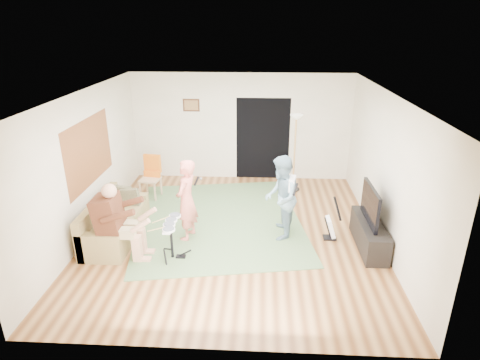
# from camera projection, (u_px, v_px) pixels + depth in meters

# --- Properties ---
(floor) EXTENTS (6.00, 6.00, 0.00)m
(floor) POSITION_uv_depth(u_px,v_px,m) (233.00, 233.00, 7.84)
(floor) COLOR brown
(floor) RESTS_ON ground
(walls) EXTENTS (5.50, 6.00, 2.70)m
(walls) POSITION_uv_depth(u_px,v_px,m) (233.00, 168.00, 7.34)
(walls) COLOR silver
(walls) RESTS_ON floor
(ceiling) EXTENTS (6.00, 6.00, 0.00)m
(ceiling) POSITION_uv_depth(u_px,v_px,m) (232.00, 94.00, 6.83)
(ceiling) COLOR white
(ceiling) RESTS_ON walls
(window_blinds) EXTENTS (0.00, 2.05, 2.05)m
(window_blinds) POSITION_uv_depth(u_px,v_px,m) (89.00, 152.00, 7.58)
(window_blinds) COLOR #94542D
(window_blinds) RESTS_ON walls
(doorway) EXTENTS (2.10, 0.00, 2.10)m
(doorway) POSITION_uv_depth(u_px,v_px,m) (263.00, 139.00, 10.19)
(doorway) COLOR black
(doorway) RESTS_ON walls
(picture_frame) EXTENTS (0.42, 0.03, 0.32)m
(picture_frame) POSITION_uv_depth(u_px,v_px,m) (191.00, 105.00, 9.97)
(picture_frame) COLOR #3F2314
(picture_frame) RESTS_ON walls
(area_rug) EXTENTS (3.87, 4.38, 0.02)m
(area_rug) POSITION_uv_depth(u_px,v_px,m) (219.00, 220.00, 8.32)
(area_rug) COLOR #4D6C41
(area_rug) RESTS_ON floor
(sofa) EXTENTS (0.77, 1.88, 0.76)m
(sofa) POSITION_uv_depth(u_px,v_px,m) (112.00, 225.00, 7.59)
(sofa) COLOR olive
(sofa) RESTS_ON floor
(drummer) EXTENTS (0.89, 0.50, 1.37)m
(drummer) POSITION_uv_depth(u_px,v_px,m) (121.00, 229.00, 6.86)
(drummer) COLOR #512716
(drummer) RESTS_ON sofa
(drum_kit) EXTENTS (0.39, 0.71, 0.73)m
(drum_kit) POSITION_uv_depth(u_px,v_px,m) (172.00, 242.00, 6.90)
(drum_kit) COLOR black
(drum_kit) RESTS_ON floor
(singer) EXTENTS (0.49, 0.64, 1.56)m
(singer) POSITION_uv_depth(u_px,v_px,m) (187.00, 200.00, 7.38)
(singer) COLOR #D5695C
(singer) RESTS_ON floor
(microphone) EXTENTS (0.06, 0.06, 0.24)m
(microphone) POSITION_uv_depth(u_px,v_px,m) (196.00, 181.00, 7.23)
(microphone) COLOR black
(microphone) RESTS_ON singer
(guitarist) EXTENTS (0.67, 0.82, 1.60)m
(guitarist) POSITION_uv_depth(u_px,v_px,m) (281.00, 198.00, 7.43)
(guitarist) COLOR #6C8D9E
(guitarist) RESTS_ON floor
(guitar_held) EXTENTS (0.24, 0.61, 0.26)m
(guitar_held) POSITION_uv_depth(u_px,v_px,m) (292.00, 184.00, 7.31)
(guitar_held) COLOR white
(guitar_held) RESTS_ON guitarist
(guitar_spare) EXTENTS (0.31, 0.28, 0.87)m
(guitar_spare) POSITION_uv_depth(u_px,v_px,m) (331.00, 227.00, 7.54)
(guitar_spare) COLOR black
(guitar_spare) RESTS_ON floor
(torchiere_lamp) EXTENTS (0.33, 0.33, 1.86)m
(torchiere_lamp) POSITION_uv_depth(u_px,v_px,m) (295.00, 139.00, 9.37)
(torchiere_lamp) COLOR black
(torchiere_lamp) RESTS_ON floor
(dining_chair) EXTENTS (0.48, 0.51, 0.99)m
(dining_chair) POSITION_uv_depth(u_px,v_px,m) (151.00, 183.00, 9.30)
(dining_chair) COLOR tan
(dining_chair) RESTS_ON floor
(tv_cabinet) EXTENTS (0.40, 1.40, 0.50)m
(tv_cabinet) POSITION_uv_depth(u_px,v_px,m) (369.00, 235.00, 7.26)
(tv_cabinet) COLOR black
(tv_cabinet) RESTS_ON floor
(television) EXTENTS (0.06, 1.02, 0.65)m
(television) POSITION_uv_depth(u_px,v_px,m) (370.00, 205.00, 7.04)
(television) COLOR black
(television) RESTS_ON tv_cabinet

